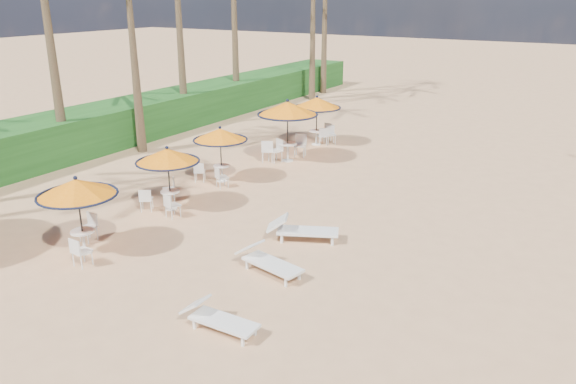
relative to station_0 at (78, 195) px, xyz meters
name	(u,v)px	position (x,y,z in m)	size (l,w,h in m)	color
ground	(228,295)	(4.83, 0.18, -1.72)	(160.00, 160.00, 0.00)	tan
scrub_hedge	(145,116)	(-8.67, 11.18, -0.82)	(3.00, 40.00, 1.80)	#194716
station_0	(78,195)	(0.00, 0.00, 0.00)	(2.16, 2.16, 2.25)	black
station_1	(167,163)	(-0.26, 3.73, -0.12)	(2.10, 2.10, 2.19)	black
station_2	(219,140)	(-0.60, 6.95, -0.07)	(2.07, 2.07, 2.16)	black
station_3	(286,116)	(0.11, 10.65, 0.24)	(2.57, 2.57, 2.68)	black
station_4	(318,109)	(-0.05, 13.79, 0.01)	(2.26, 2.26, 2.36)	black
lounger_near	(217,317)	(5.52, -1.11, -1.42)	(1.80, 0.59, 0.64)	silver
lounger_mid	(267,260)	(4.98, 1.68, -1.39)	(2.05, 1.00, 0.71)	silver
lounger_far	(300,229)	(4.73, 3.83, -1.37)	(2.16, 1.46, 0.74)	silver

